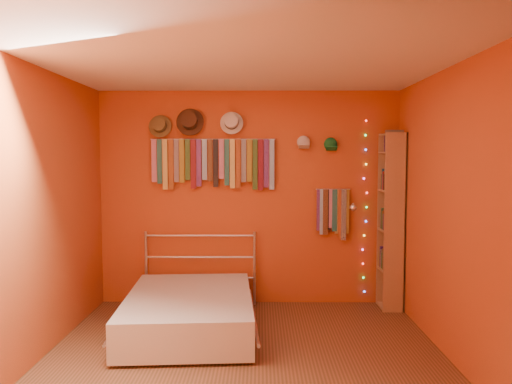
{
  "coord_description": "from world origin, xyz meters",
  "views": [
    {
      "loc": [
        0.13,
        -4.1,
        1.73
      ],
      "look_at": [
        0.09,
        0.9,
        1.38
      ],
      "focal_mm": 35.0,
      "sensor_mm": 36.0,
      "label": 1
    }
  ],
  "objects_px": {
    "tie_rack": "(214,161)",
    "reading_lamp": "(353,207)",
    "bookshelf": "(395,220)",
    "bed": "(189,311)"
  },
  "relations": [
    {
      "from": "bed",
      "to": "tie_rack",
      "type": "bearing_deg",
      "value": 76.67
    },
    {
      "from": "tie_rack",
      "to": "reading_lamp",
      "type": "xyz_separation_m",
      "value": [
        1.59,
        -0.18,
        -0.52
      ]
    },
    {
      "from": "bookshelf",
      "to": "tie_rack",
      "type": "bearing_deg",
      "value": 175.71
    },
    {
      "from": "reading_lamp",
      "to": "bookshelf",
      "type": "relative_size",
      "value": 0.16
    },
    {
      "from": "reading_lamp",
      "to": "bed",
      "type": "xyz_separation_m",
      "value": [
        -1.75,
        -0.76,
        -0.96
      ]
    },
    {
      "from": "bookshelf",
      "to": "bed",
      "type": "xyz_separation_m",
      "value": [
        -2.23,
        -0.79,
        -0.81
      ]
    },
    {
      "from": "tie_rack",
      "to": "bookshelf",
      "type": "relative_size",
      "value": 0.72
    },
    {
      "from": "tie_rack",
      "to": "reading_lamp",
      "type": "relative_size",
      "value": 4.52
    },
    {
      "from": "tie_rack",
      "to": "bookshelf",
      "type": "distance_m",
      "value": 2.18
    },
    {
      "from": "bed",
      "to": "reading_lamp",
      "type": "bearing_deg",
      "value": 19.91
    }
  ]
}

